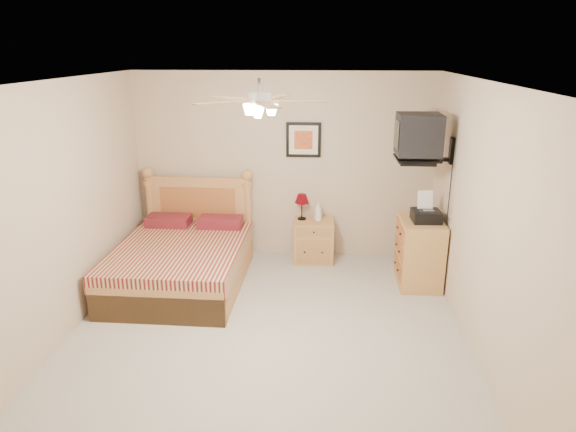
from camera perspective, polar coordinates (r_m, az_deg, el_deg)
name	(u,v)px	position (r m, az deg, el deg)	size (l,w,h in m)	color
floor	(266,337)	(5.32, -2.47, -13.31)	(4.50, 4.50, 0.00)	#A9A398
ceiling	(262,82)	(4.54, -2.91, 14.67)	(4.00, 4.50, 0.04)	white
wall_back	(283,167)	(6.94, -0.52, 5.51)	(4.00, 0.04, 2.50)	#C4AC91
wall_front	(214,359)	(2.78, -8.23, -15.47)	(4.00, 0.04, 2.50)	#C4AC91
wall_left	(57,215)	(5.39, -24.30, 0.08)	(0.04, 4.50, 2.50)	#C4AC91
wall_right	(483,225)	(4.97, 20.89, -0.94)	(0.04, 4.50, 2.50)	#C4AC91
bed	(179,237)	(6.26, -12.02, -2.34)	(1.47, 1.93, 1.25)	#B37840
nightstand	(314,241)	(6.97, 2.87, -2.75)	(0.53, 0.40, 0.57)	#BC854B
table_lamp	(302,207)	(6.87, 1.55, 1.05)	(0.19, 0.19, 0.36)	#63050D
lotion_bottle	(318,211)	(6.85, 3.38, 0.53)	(0.10, 0.10, 0.25)	white
framed_picture	(304,140)	(6.83, 1.73, 8.46)	(0.46, 0.04, 0.46)	black
dresser	(419,252)	(6.45, 14.40, -3.87)	(0.49, 0.70, 0.83)	#B7763B
fax_machine	(427,207)	(6.21, 15.17, 0.94)	(0.32, 0.34, 0.34)	black
magazine_lower	(416,213)	(6.51, 14.02, 0.36)	(0.22, 0.29, 0.03)	beige
magazine_upper	(417,211)	(6.50, 14.12, 0.56)	(0.21, 0.29, 0.02)	gray
wall_tv	(432,138)	(6.04, 15.70, 8.33)	(0.56, 0.46, 0.58)	black
ceiling_fan	(259,101)	(4.35, -3.20, 12.67)	(1.14, 1.14, 0.28)	silver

